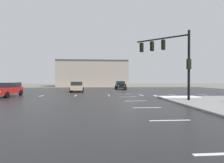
{
  "coord_description": "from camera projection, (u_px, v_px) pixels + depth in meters",
  "views": [
    {
      "loc": [
        -3.51,
        -22.65,
        2.01
      ],
      "look_at": [
        -0.96,
        7.93,
        1.6
      ],
      "focal_mm": 29.94,
      "sensor_mm": 36.0,
      "label": 1
    }
  ],
  "objects": [
    {
      "name": "ground_plane",
      "position": [
        125.0,
        95.0,
        22.89
      ],
      "size": [
        120.0,
        120.0,
        0.0
      ],
      "primitive_type": "plane",
      "color": "slate"
    },
    {
      "name": "road_asphalt",
      "position": [
        125.0,
        95.0,
        22.89
      ],
      "size": [
        44.0,
        44.0,
        0.02
      ],
      "primitive_type": "cube",
      "color": "#232326",
      "rests_on": "ground_plane"
    },
    {
      "name": "snow_strip_curbside",
      "position": [
        179.0,
        97.0,
        19.32
      ],
      "size": [
        4.0,
        1.6,
        0.06
      ],
      "primitive_type": "cube",
      "color": "white",
      "rests_on": "sidewalk_corner"
    },
    {
      "name": "lane_markings",
      "position": [
        137.0,
        96.0,
        21.62
      ],
      "size": [
        36.15,
        36.15,
        0.01
      ],
      "color": "silver",
      "rests_on": "road_asphalt"
    },
    {
      "name": "traffic_signal_mast",
      "position": [
        170.0,
        54.0,
        17.65
      ],
      "size": [
        4.03,
        3.93,
        6.21
      ],
      "rotation": [
        0.0,
        0.0,
        2.38
      ],
      "color": "black",
      "rests_on": "sidewalk_corner"
    },
    {
      "name": "strip_building_background",
      "position": [
        93.0,
        74.0,
        51.14
      ],
      "size": [
        18.52,
        8.0,
        6.98
      ],
      "color": "gray",
      "rests_on": "ground_plane"
    },
    {
      "name": "sedan_red",
      "position": [
        7.0,
        89.0,
        21.22
      ],
      "size": [
        2.27,
        4.63,
        1.58
      ],
      "rotation": [
        0.0,
        0.0,
        -1.64
      ],
      "color": "#B21919",
      "rests_on": "road_asphalt"
    },
    {
      "name": "sedan_black",
      "position": [
        120.0,
        85.0,
        37.02
      ],
      "size": [
        2.17,
        4.59,
        1.58
      ],
      "rotation": [
        0.0,
        0.0,
        -1.61
      ],
      "color": "black",
      "rests_on": "road_asphalt"
    },
    {
      "name": "sedan_tan",
      "position": [
        77.0,
        86.0,
        29.15
      ],
      "size": [
        2.23,
        4.62,
        1.58
      ],
      "rotation": [
        0.0,
        0.0,
        1.63
      ],
      "color": "tan",
      "rests_on": "road_asphalt"
    }
  ]
}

